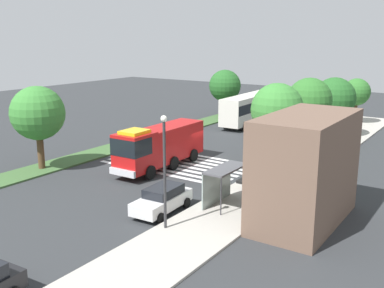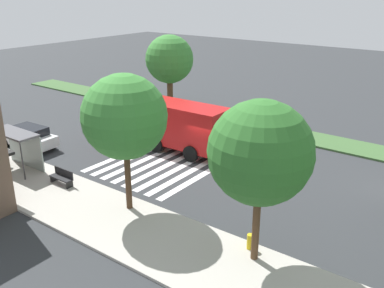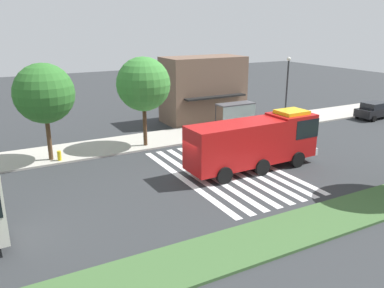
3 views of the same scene
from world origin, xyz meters
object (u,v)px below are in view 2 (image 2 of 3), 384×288
object	(u,v)px
median_tree_west	(169,59)
fire_hydrant	(250,242)
bus_stop_shelter	(19,141)
sidewalk_tree_center	(260,153)
sidewalk_tree_east	(124,117)
fire_truck	(161,119)
bench_near_shelter	(62,177)
parked_car_west	(29,137)

from	to	relation	value
median_tree_west	fire_hydrant	bearing A→B (deg)	138.01
bus_stop_shelter	sidewalk_tree_center	distance (m)	16.71
bus_stop_shelter	sidewalk_tree_east	world-z (taller)	sidewalk_tree_east
fire_truck	sidewalk_tree_east	xyz separation A→B (m)	(-4.84, 8.24, 3.03)
bus_stop_shelter	bench_near_shelter	xyz separation A→B (m)	(-4.00, 0.03, -1.30)
bench_near_shelter	fire_hydrant	xyz separation A→B (m)	(-11.93, -0.80, -0.10)
sidewalk_tree_center	fire_hydrant	xyz separation A→B (m)	(0.50, -0.50, -4.44)
bench_near_shelter	sidewalk_tree_east	distance (m)	6.79
median_tree_west	sidewalk_tree_east	bearing A→B (deg)	123.02
fire_truck	parked_car_west	bearing A→B (deg)	38.84
bus_stop_shelter	median_tree_west	distance (m)	16.58
sidewalk_tree_east	bus_stop_shelter	bearing A→B (deg)	1.71
fire_hydrant	bus_stop_shelter	bearing A→B (deg)	2.78
sidewalk_tree_east	fire_hydrant	bearing A→B (deg)	-175.81
bench_near_shelter	sidewalk_tree_center	size ratio (longest dim) A/B	0.23
fire_truck	median_tree_west	bearing A→B (deg)	-55.18
bench_near_shelter	median_tree_west	xyz separation A→B (m)	(5.30, -16.31, 4.10)
fire_truck	sidewalk_tree_east	world-z (taller)	sidewalk_tree_east
sidewalk_tree_east	fire_hydrant	distance (m)	8.22
parked_car_west	median_tree_west	distance (m)	14.44
fire_truck	fire_hydrant	size ratio (longest dim) A/B	13.85
median_tree_west	fire_hydrant	size ratio (longest dim) A/B	9.65
parked_car_west	bench_near_shelter	bearing A→B (deg)	157.25
parked_car_west	bus_stop_shelter	size ratio (longest dim) A/B	1.30
bench_near_shelter	sidewalk_tree_center	world-z (taller)	sidewalk_tree_center
sidewalk_tree_east	parked_car_west	bearing A→B (deg)	-10.30
sidewalk_tree_east	median_tree_west	bearing A→B (deg)	-56.98
parked_car_west	fire_hydrant	xyz separation A→B (m)	(-18.94, 1.70, -0.36)
bench_near_shelter	sidewalk_tree_east	bearing A→B (deg)	-176.63
fire_hydrant	sidewalk_tree_center	bearing A→B (deg)	134.85
bench_near_shelter	median_tree_west	bearing A→B (deg)	-71.99
sidewalk_tree_center	median_tree_west	bearing A→B (deg)	-42.09
parked_car_west	fire_hydrant	distance (m)	19.02
bus_stop_shelter	sidewalk_tree_center	bearing A→B (deg)	-179.05
bus_stop_shelter	sidewalk_tree_center	xyz separation A→B (m)	(-16.43, -0.27, 3.05)
parked_car_west	bus_stop_shelter	distance (m)	4.04
fire_truck	bench_near_shelter	distance (m)	8.67
bus_stop_shelter	fire_hydrant	distance (m)	16.01
bench_near_shelter	bus_stop_shelter	bearing A→B (deg)	-0.41
parked_car_west	sidewalk_tree_east	distance (m)	13.01
bench_near_shelter	median_tree_west	distance (m)	17.64
fire_hydrant	fire_truck	bearing A→B (deg)	-33.58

